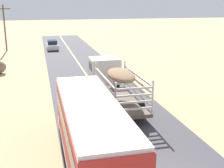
# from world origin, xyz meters

# --- Properties ---
(livestock_truck) EXTENTS (2.53, 9.70, 3.02)m
(livestock_truck) POSITION_xyz_m (0.69, 12.67, 1.79)
(livestock_truck) COLOR silver
(livestock_truck) RESTS_ON road_surface
(bus) EXTENTS (2.54, 10.00, 3.21)m
(bus) POSITION_xyz_m (-2.64, 2.62, 1.75)
(bus) COLOR red
(bus) RESTS_ON road_surface
(car_far) EXTENTS (1.80, 4.40, 1.46)m
(car_far) POSITION_xyz_m (-2.62, 39.70, 0.69)
(car_far) COLOR silver
(car_far) RESTS_ON road_surface
(power_pole_far) EXTENTS (2.20, 0.24, 7.14)m
(power_pole_far) POSITION_xyz_m (-9.80, 40.12, 3.85)
(power_pole_far) COLOR brown
(power_pole_far) RESTS_ON ground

